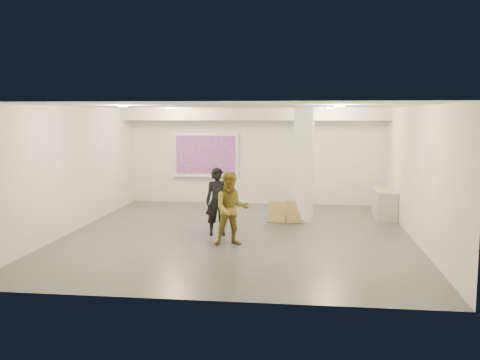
# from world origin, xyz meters

# --- Properties ---
(floor) EXTENTS (8.00, 9.00, 0.01)m
(floor) POSITION_xyz_m (0.00, 0.00, 0.00)
(floor) COLOR #3C3E44
(floor) RESTS_ON ground
(ceiling) EXTENTS (8.00, 9.00, 0.01)m
(ceiling) POSITION_xyz_m (0.00, 0.00, 3.00)
(ceiling) COLOR white
(ceiling) RESTS_ON floor
(wall_back) EXTENTS (8.00, 0.01, 3.00)m
(wall_back) POSITION_xyz_m (0.00, 4.50, 1.50)
(wall_back) COLOR silver
(wall_back) RESTS_ON floor
(wall_front) EXTENTS (8.00, 0.01, 3.00)m
(wall_front) POSITION_xyz_m (0.00, -4.50, 1.50)
(wall_front) COLOR silver
(wall_front) RESTS_ON floor
(wall_left) EXTENTS (0.01, 9.00, 3.00)m
(wall_left) POSITION_xyz_m (-4.00, 0.00, 1.50)
(wall_left) COLOR silver
(wall_left) RESTS_ON floor
(wall_right) EXTENTS (0.01, 9.00, 3.00)m
(wall_right) POSITION_xyz_m (4.00, 0.00, 1.50)
(wall_right) COLOR silver
(wall_right) RESTS_ON floor
(soffit_band) EXTENTS (8.00, 1.10, 0.36)m
(soffit_band) POSITION_xyz_m (0.00, 3.95, 2.82)
(soffit_band) COLOR silver
(soffit_band) RESTS_ON ceiling
(downlight_nw) EXTENTS (0.22, 0.22, 0.02)m
(downlight_nw) POSITION_xyz_m (-2.20, 2.50, 2.98)
(downlight_nw) COLOR #FDF389
(downlight_nw) RESTS_ON ceiling
(downlight_ne) EXTENTS (0.22, 0.22, 0.02)m
(downlight_ne) POSITION_xyz_m (2.20, 2.50, 2.98)
(downlight_ne) COLOR #FDF389
(downlight_ne) RESTS_ON ceiling
(downlight_sw) EXTENTS (0.22, 0.22, 0.02)m
(downlight_sw) POSITION_xyz_m (-2.20, -1.50, 2.98)
(downlight_sw) COLOR #FDF389
(downlight_sw) RESTS_ON ceiling
(downlight_se) EXTENTS (0.22, 0.22, 0.02)m
(downlight_se) POSITION_xyz_m (2.20, -1.50, 2.98)
(downlight_se) COLOR #FDF389
(downlight_se) RESTS_ON ceiling
(column) EXTENTS (0.52, 0.52, 3.00)m
(column) POSITION_xyz_m (1.50, 1.80, 1.50)
(column) COLOR white
(column) RESTS_ON floor
(projection_screen) EXTENTS (2.10, 0.13, 1.42)m
(projection_screen) POSITION_xyz_m (-1.60, 4.45, 1.53)
(projection_screen) COLOR silver
(projection_screen) RESTS_ON wall_back
(credenza) EXTENTS (0.55, 1.30, 0.76)m
(credenza) POSITION_xyz_m (3.72, 2.60, 0.38)
(credenza) COLOR #9DA0A3
(credenza) RESTS_ON floor
(postit_pad) EXTENTS (0.24, 0.30, 0.03)m
(postit_pad) POSITION_xyz_m (3.71, 2.69, 0.77)
(postit_pad) COLOR yellow
(postit_pad) RESTS_ON credenza
(cardboard_back) EXTENTS (0.59, 0.39, 0.59)m
(cardboard_back) POSITION_xyz_m (1.33, 1.57, 0.30)
(cardboard_back) COLOR olive
(cardboard_back) RESTS_ON floor
(cardboard_front) EXTENTS (0.54, 0.34, 0.54)m
(cardboard_front) POSITION_xyz_m (0.83, 1.56, 0.27)
(cardboard_front) COLOR olive
(cardboard_front) RESTS_ON floor
(woman) EXTENTS (0.65, 0.50, 1.59)m
(woman) POSITION_xyz_m (-0.46, -0.08, 0.79)
(woman) COLOR black
(woman) RESTS_ON floor
(man) EXTENTS (0.90, 0.77, 1.59)m
(man) POSITION_xyz_m (-0.01, -1.01, 0.79)
(man) COLOR olive
(man) RESTS_ON floor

